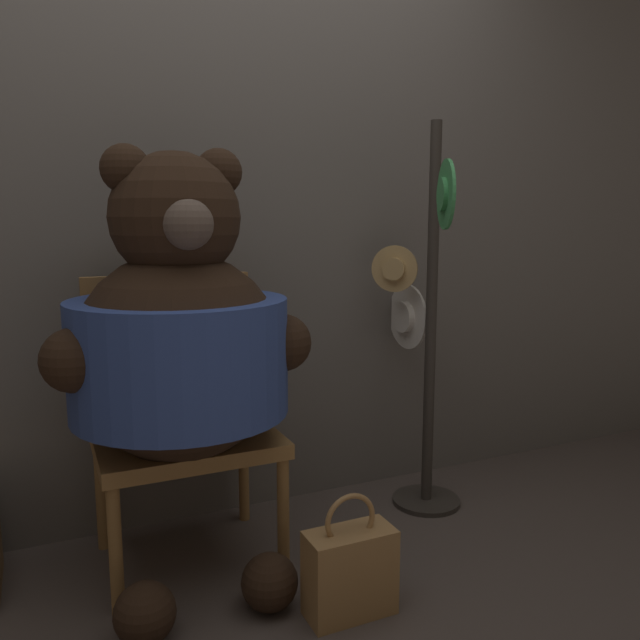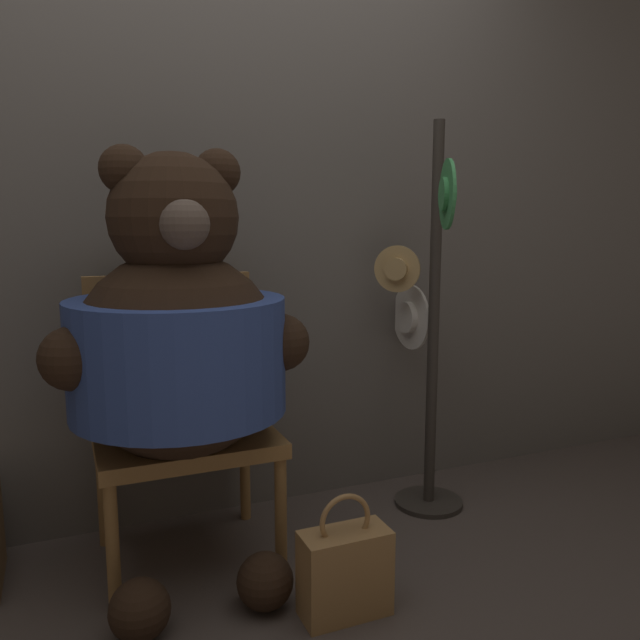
{
  "view_description": "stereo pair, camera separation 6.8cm",
  "coord_description": "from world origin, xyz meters",
  "views": [
    {
      "loc": [
        -0.6,
        -1.72,
        1.16
      ],
      "look_at": [
        0.31,
        0.28,
        0.82
      ],
      "focal_mm": 35.0,
      "sensor_mm": 36.0,
      "label": 1
    },
    {
      "loc": [
        -0.53,
        -1.75,
        1.16
      ],
      "look_at": [
        0.31,
        0.28,
        0.82
      ],
      "focal_mm": 35.0,
      "sensor_mm": 36.0,
      "label": 2
    }
  ],
  "objects": [
    {
      "name": "teddy_bear",
      "position": [
        -0.2,
        0.21,
        0.79
      ],
      "size": [
        0.82,
        0.73,
        1.39
      ],
      "color": "black",
      "rests_on": "ground_plane"
    },
    {
      "name": "ground_plane",
      "position": [
        0.0,
        0.0,
        0.0
      ],
      "size": [
        14.0,
        14.0,
        0.0
      ],
      "primitive_type": "plane",
      "color": "#4C423D"
    },
    {
      "name": "hat_display_rack",
      "position": [
        0.8,
        0.36,
        0.73
      ],
      "size": [
        0.32,
        0.6,
        1.55
      ],
      "color": "#332D28",
      "rests_on": "ground_plane"
    },
    {
      "name": "chair",
      "position": [
        -0.17,
        0.39,
        0.52
      ],
      "size": [
        0.59,
        0.49,
        0.98
      ],
      "color": "#9E703D",
      "rests_on": "ground_plane"
    },
    {
      "name": "handbag_on_ground",
      "position": [
        0.19,
        -0.2,
        0.14
      ],
      "size": [
        0.27,
        0.13,
        0.38
      ],
      "color": "#A87A47",
      "rests_on": "ground_plane"
    },
    {
      "name": "wall_back",
      "position": [
        0.0,
        0.67,
        1.25
      ],
      "size": [
        8.0,
        0.1,
        2.5
      ],
      "color": "#66605B",
      "rests_on": "ground_plane"
    }
  ]
}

